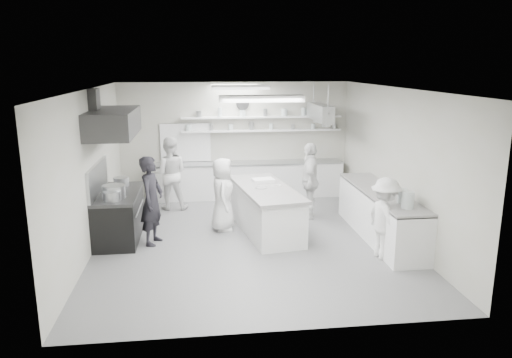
{
  "coord_description": "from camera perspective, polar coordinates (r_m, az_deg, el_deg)",
  "views": [
    {
      "loc": [
        -0.99,
        -9.22,
        3.46
      ],
      "look_at": [
        0.21,
        0.6,
        1.11
      ],
      "focal_mm": 34.1,
      "sensor_mm": 36.0,
      "label": 1
    }
  ],
  "objects": [
    {
      "name": "wall_left",
      "position": [
        9.64,
        -18.83,
        0.93
      ],
      "size": [
        0.04,
        7.0,
        3.0
      ],
      "primitive_type": "cube",
      "color": "beige",
      "rests_on": "floor"
    },
    {
      "name": "stove",
      "position": [
        10.21,
        -15.74,
        -4.28
      ],
      "size": [
        0.8,
        1.8,
        0.9
      ],
      "primitive_type": "cube",
      "color": "black",
      "rests_on": "floor"
    },
    {
      "name": "wall_front",
      "position": [
        6.13,
        2.73,
        -5.28
      ],
      "size": [
        6.0,
        0.04,
        3.0
      ],
      "primitive_type": "cube",
      "color": "beige",
      "rests_on": "floor"
    },
    {
      "name": "cook_island_left",
      "position": [
        10.26,
        -3.93,
        -1.81
      ],
      "size": [
        0.53,
        0.78,
        1.55
      ],
      "primitive_type": "imported",
      "rotation": [
        0.0,
        0.0,
        1.52
      ],
      "color": "white",
      "rests_on": "floor"
    },
    {
      "name": "right_counter",
      "position": [
        10.18,
        14.39,
        -4.14
      ],
      "size": [
        0.74,
        3.3,
        0.94
      ],
      "primitive_type": "cube",
      "color": "white",
      "rests_on": "floor"
    },
    {
      "name": "cook_back",
      "position": [
        11.89,
        -10.07,
        0.64
      ],
      "size": [
        0.89,
        0.72,
        1.76
      ],
      "primitive_type": "imported",
      "rotation": [
        0.0,
        0.0,
        -3.2
      ],
      "color": "white",
      "rests_on": "floor"
    },
    {
      "name": "shelf_lower",
      "position": [
        12.82,
        0.7,
        5.72
      ],
      "size": [
        4.2,
        0.26,
        0.04
      ],
      "primitive_type": "cube",
      "color": "white",
      "rests_on": "wall_back"
    },
    {
      "name": "pot_rack",
      "position": [
        12.06,
        7.52,
        7.75
      ],
      "size": [
        0.3,
        1.6,
        0.4
      ],
      "primitive_type": "cube",
      "color": "#A6A9AC",
      "rests_on": "ceiling"
    },
    {
      "name": "wall_right",
      "position": [
        10.24,
        16.15,
        1.81
      ],
      "size": [
        0.04,
        7.0,
        3.0
      ],
      "primitive_type": "cube",
      "color": "beige",
      "rests_on": "floor"
    },
    {
      "name": "back_counter",
      "position": [
        12.84,
        -0.99,
        -0.12
      ],
      "size": [
        5.0,
        0.6,
        0.92
      ],
      "primitive_type": "cube",
      "color": "white",
      "rests_on": "floor"
    },
    {
      "name": "light_fixture_front",
      "position": [
        7.5,
        0.66,
        9.41
      ],
      "size": [
        1.3,
        0.25,
        0.1
      ],
      "primitive_type": "cube",
      "color": "white",
      "rests_on": "ceiling"
    },
    {
      "name": "bowl_island_a",
      "position": [
        10.04,
        0.61,
        -1.14
      ],
      "size": [
        0.31,
        0.31,
        0.06
      ],
      "primitive_type": "imported",
      "rotation": [
        0.0,
        0.0,
        -0.28
      ],
      "color": "#A6A9AC",
      "rests_on": "prep_island"
    },
    {
      "name": "shelf_upper",
      "position": [
        12.78,
        0.7,
        7.27
      ],
      "size": [
        4.2,
        0.26,
        0.04
      ],
      "primitive_type": "cube",
      "color": "white",
      "rests_on": "wall_back"
    },
    {
      "name": "cook_island_right",
      "position": [
        11.12,
        6.34,
        -0.17
      ],
      "size": [
        0.69,
        1.1,
        1.74
      ],
      "primitive_type": "imported",
      "rotation": [
        0.0,
        0.0,
        -1.85
      ],
      "color": "white",
      "rests_on": "floor"
    },
    {
      "name": "ceiling",
      "position": [
        9.28,
        -0.83,
        10.61
      ],
      "size": [
        6.0,
        7.0,
        0.02
      ],
      "primitive_type": "cube",
      "color": "silver",
      "rests_on": "wall_back"
    },
    {
      "name": "stove_pot",
      "position": [
        9.66,
        -16.32,
        -1.57
      ],
      "size": [
        0.44,
        0.44,
        0.3
      ],
      "primitive_type": "cylinder",
      "color": "#A6A9AC",
      "rests_on": "stove"
    },
    {
      "name": "light_fixture_rear",
      "position": [
        11.08,
        -1.84,
        10.69
      ],
      "size": [
        1.3,
        0.25,
        0.1
      ],
      "primitive_type": "cube",
      "color": "white",
      "rests_on": "ceiling"
    },
    {
      "name": "wall_back",
      "position": [
        12.91,
        -2.47,
        4.64
      ],
      "size": [
        6.0,
        0.04,
        3.0
      ],
      "primitive_type": "cube",
      "color": "beige",
      "rests_on": "floor"
    },
    {
      "name": "cook_stove",
      "position": [
        9.63,
        -12.12,
        -2.5
      ],
      "size": [
        0.59,
        0.73,
        1.75
      ],
      "primitive_type": "imported",
      "rotation": [
        0.0,
        0.0,
        1.27
      ],
      "color": "black",
      "rests_on": "floor"
    },
    {
      "name": "pass_through_window",
      "position": [
        12.86,
        -8.26,
        4.26
      ],
      "size": [
        1.3,
        0.04,
        1.0
      ],
      "primitive_type": "cube",
      "color": "black",
      "rests_on": "wall_back"
    },
    {
      "name": "prep_island",
      "position": [
        10.22,
        1.15,
        -3.72
      ],
      "size": [
        1.31,
        2.59,
        0.91
      ],
      "primitive_type": "cube",
      "rotation": [
        0.0,
        0.0,
        0.16
      ],
      "color": "white",
      "rests_on": "floor"
    },
    {
      "name": "bowl_right",
      "position": [
        10.39,
        14.63,
        -0.95
      ],
      "size": [
        0.25,
        0.25,
        0.05
      ],
      "primitive_type": "imported",
      "rotation": [
        0.0,
        0.0,
        0.23
      ],
      "color": "white",
      "rests_on": "right_counter"
    },
    {
      "name": "wall_clock",
      "position": [
        12.78,
        -1.6,
        8.85
      ],
      "size": [
        0.32,
        0.05,
        0.32
      ],
      "primitive_type": "cylinder",
      "rotation": [
        1.57,
        0.0,
        0.0
      ],
      "color": "silver",
      "rests_on": "wall_back"
    },
    {
      "name": "exhaust_hood",
      "position": [
        9.82,
        -16.44,
        6.35
      ],
      "size": [
        0.85,
        2.0,
        0.5
      ],
      "primitive_type": "cube",
      "color": "#363536",
      "rests_on": "wall_left"
    },
    {
      "name": "bowl_island_b",
      "position": [
        10.22,
        2.44,
        -0.89
      ],
      "size": [
        0.21,
        0.21,
        0.06
      ],
      "primitive_type": "imported",
      "rotation": [
        0.0,
        0.0,
        -0.12
      ],
      "color": "white",
      "rests_on": "prep_island"
    },
    {
      "name": "cook_right",
      "position": [
        9.05,
        14.9,
        -4.5
      ],
      "size": [
        0.71,
        1.05,
        1.5
      ],
      "primitive_type": "imported",
      "rotation": [
        0.0,
        0.0,
        1.74
      ],
      "color": "white",
      "rests_on": "floor"
    },
    {
      "name": "floor",
      "position": [
        9.9,
        -0.77,
        -7.13
      ],
      "size": [
        6.0,
        7.0,
        0.02
      ],
      "primitive_type": "cube",
      "color": "gray",
      "rests_on": "ground"
    }
  ]
}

